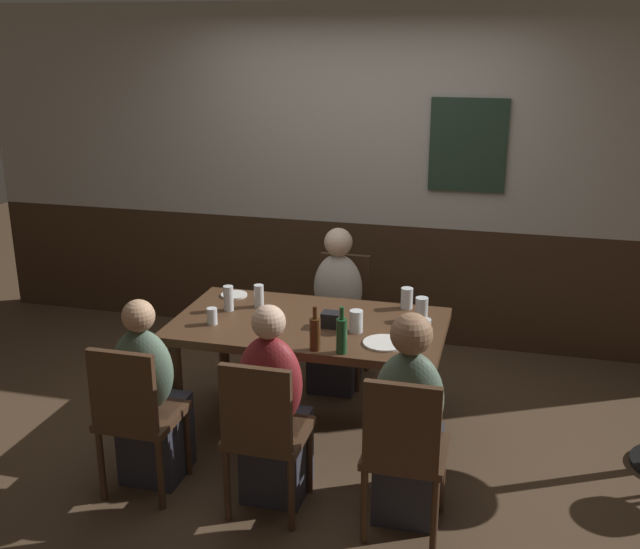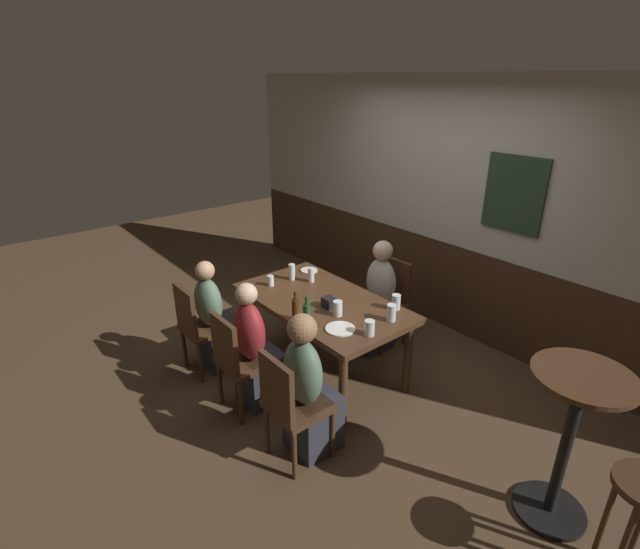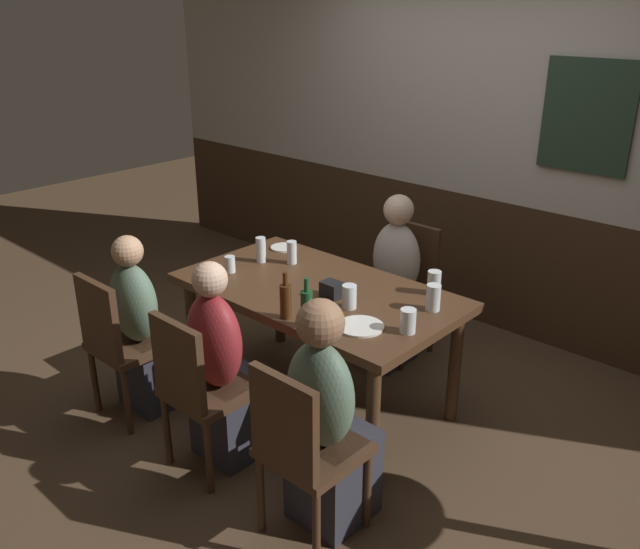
% 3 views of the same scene
% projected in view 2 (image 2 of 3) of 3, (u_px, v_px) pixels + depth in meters
% --- Properties ---
extents(ground_plane, '(12.00, 12.00, 0.00)m').
position_uv_depth(ground_plane, '(322.00, 370.00, 4.40)').
color(ground_plane, '#4C3826').
extents(wall_back, '(6.40, 0.13, 2.60)m').
position_uv_depth(wall_back, '(444.00, 207.00, 4.84)').
color(wall_back, '#3D2819').
rests_on(wall_back, ground_plane).
extents(dining_table, '(1.61, 0.90, 0.74)m').
position_uv_depth(dining_table, '(322.00, 308.00, 4.14)').
color(dining_table, '#472D1C').
rests_on(dining_table, ground_plane).
extents(chair_mid_far, '(0.40, 0.40, 0.88)m').
position_uv_depth(chair_mid_far, '(388.00, 297.00, 4.70)').
color(chair_mid_far, '#422B1C').
rests_on(chair_mid_far, ground_plane).
extents(chair_left_near, '(0.40, 0.40, 0.88)m').
position_uv_depth(chair_left_near, '(198.00, 324.00, 4.20)').
color(chair_left_near, '#422B1C').
rests_on(chair_left_near, ground_plane).
extents(chair_mid_near, '(0.40, 0.40, 0.88)m').
position_uv_depth(chair_mid_near, '(238.00, 358.00, 3.70)').
color(chair_mid_near, '#422B1C').
rests_on(chair_mid_near, ground_plane).
extents(chair_right_near, '(0.40, 0.40, 0.88)m').
position_uv_depth(chair_right_near, '(290.00, 402.00, 3.19)').
color(chair_right_near, '#422B1C').
rests_on(chair_right_near, ground_plane).
extents(person_mid_far, '(0.34, 0.37, 1.13)m').
position_uv_depth(person_mid_far, '(377.00, 304.00, 4.62)').
color(person_mid_far, '#2D2D38').
rests_on(person_mid_far, ground_plane).
extents(person_left_near, '(0.34, 0.37, 1.08)m').
position_uv_depth(person_left_near, '(215.00, 323.00, 4.32)').
color(person_left_near, '#2D2D38').
rests_on(person_left_near, ground_plane).
extents(person_mid_near, '(0.34, 0.37, 1.11)m').
position_uv_depth(person_mid_near, '(256.00, 354.00, 3.80)').
color(person_mid_near, '#2D2D38').
rests_on(person_mid_near, ground_plane).
extents(person_right_near, '(0.34, 0.37, 1.14)m').
position_uv_depth(person_right_near, '(309.00, 395.00, 3.29)').
color(person_right_near, '#2D2D38').
rests_on(person_right_near, ground_plane).
extents(pint_glass_amber, '(0.08, 0.08, 0.14)m').
position_uv_depth(pint_glass_amber, '(391.00, 314.00, 3.73)').
color(pint_glass_amber, silver).
rests_on(pint_glass_amber, dining_table).
extents(beer_glass_half, '(0.06, 0.06, 0.14)m').
position_uv_depth(beer_glass_half, '(311.00, 276.00, 4.44)').
color(beer_glass_half, silver).
rests_on(beer_glass_half, dining_table).
extents(highball_clear, '(0.08, 0.08, 0.13)m').
position_uv_depth(highball_clear, '(396.00, 303.00, 3.92)').
color(highball_clear, silver).
rests_on(highball_clear, dining_table).
extents(beer_glass_tall, '(0.06, 0.06, 0.10)m').
position_uv_depth(beer_glass_tall, '(271.00, 281.00, 4.37)').
color(beer_glass_tall, silver).
rests_on(beer_glass_tall, dining_table).
extents(pint_glass_stout, '(0.08, 0.08, 0.12)m').
position_uv_depth(pint_glass_stout, '(369.00, 329.00, 3.53)').
color(pint_glass_stout, silver).
rests_on(pint_glass_stout, dining_table).
extents(pint_glass_pale, '(0.06, 0.06, 0.16)m').
position_uv_depth(pint_glass_pale, '(292.00, 273.00, 4.49)').
color(pint_glass_pale, silver).
rests_on(pint_glass_pale, dining_table).
extents(tumbler_water, '(0.08, 0.08, 0.13)m').
position_uv_depth(tumbler_water, '(338.00, 309.00, 3.82)').
color(tumbler_water, silver).
rests_on(tumbler_water, dining_table).
extents(beer_bottle_green, '(0.06, 0.06, 0.26)m').
position_uv_depth(beer_bottle_green, '(307.00, 315.00, 3.63)').
color(beer_bottle_green, '#194723').
rests_on(beer_bottle_green, dining_table).
extents(beer_bottle_brown, '(0.06, 0.06, 0.25)m').
position_uv_depth(beer_bottle_brown, '(296.00, 309.00, 3.74)').
color(beer_bottle_brown, '#42230F').
rests_on(beer_bottle_brown, dining_table).
extents(plate_white_large, '(0.24, 0.24, 0.01)m').
position_uv_depth(plate_white_large, '(340.00, 329.00, 3.62)').
color(plate_white_large, white).
rests_on(plate_white_large, dining_table).
extents(plate_white_small, '(0.17, 0.17, 0.01)m').
position_uv_depth(plate_white_small, '(309.00, 270.00, 4.71)').
color(plate_white_small, white).
rests_on(plate_white_small, dining_table).
extents(condiment_caddy, '(0.11, 0.09, 0.09)m').
position_uv_depth(condiment_caddy, '(329.00, 303.00, 3.96)').
color(condiment_caddy, black).
rests_on(condiment_caddy, dining_table).
extents(side_bar_table, '(0.56, 0.56, 1.05)m').
position_uv_depth(side_bar_table, '(568.00, 436.00, 2.73)').
color(side_bar_table, black).
rests_on(side_bar_table, ground_plane).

